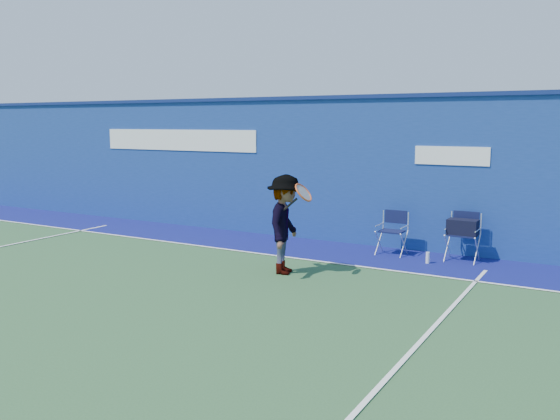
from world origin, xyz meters
The scene contains 8 objects.
ground centered at (0.00, 0.00, 0.00)m, with size 80.00×80.00×0.00m, color #2C542D.
stadium_wall centered at (0.00, 5.20, 1.55)m, with size 24.00×0.50×3.08m.
out_of_bounds_strip centered at (0.00, 4.10, 0.00)m, with size 24.00×1.80×0.01m, color navy.
court_lines centered at (0.00, 0.60, 0.01)m, with size 24.00×12.00×0.01m.
directors_chair_left centered at (2.66, 4.44, 0.26)m, with size 0.50×0.45×0.84m.
directors_chair_right centered at (3.96, 4.56, 0.37)m, with size 0.54×0.48×0.90m.
water_bottle centered at (3.48, 4.04, 0.11)m, with size 0.07×0.07×0.21m, color white.
tennis_player centered at (1.58, 2.19, 0.84)m, with size 0.98×1.21×1.67m.
Camera 1 is at (6.34, -6.33, 2.53)m, focal length 38.00 mm.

